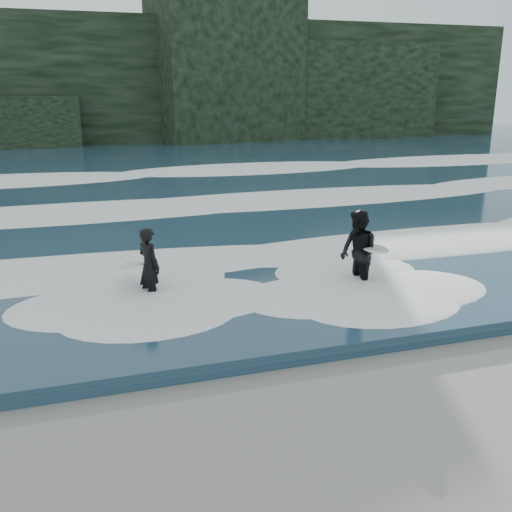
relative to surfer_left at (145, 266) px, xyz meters
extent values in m
plane|color=#766B4F|center=(2.35, -6.82, -0.87)|extent=(120.00, 120.00, 0.00)
cube|color=#1F3A50|center=(2.35, 22.18, -0.72)|extent=(90.00, 52.00, 0.30)
cube|color=black|center=(2.35, 39.18, 4.13)|extent=(70.00, 9.00, 10.00)
ellipsoid|color=white|center=(2.35, 2.18, -0.47)|extent=(60.00, 3.20, 0.20)
ellipsoid|color=white|center=(2.35, 9.18, -0.45)|extent=(60.00, 4.00, 0.24)
ellipsoid|color=white|center=(2.35, 18.18, -0.42)|extent=(60.00, 4.80, 0.30)
imported|color=black|center=(0.09, -0.01, -0.01)|extent=(0.66, 0.75, 1.72)
ellipsoid|color=white|center=(-0.31, 0.04, 0.03)|extent=(0.63, 1.99, 0.78)
imported|color=black|center=(4.72, -0.81, 0.11)|extent=(0.83, 1.02, 1.96)
ellipsoid|color=white|center=(5.14, -0.81, 0.18)|extent=(1.36, 2.20, 0.49)
camera|label=1|loc=(-1.24, -11.99, 3.72)|focal=40.00mm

